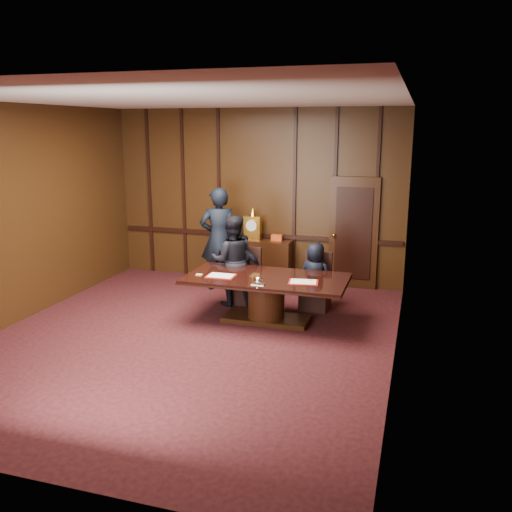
{
  "coord_description": "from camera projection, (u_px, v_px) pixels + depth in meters",
  "views": [
    {
      "loc": [
        3.2,
        -7.03,
        3.12
      ],
      "look_at": [
        0.67,
        1.28,
        1.05
      ],
      "focal_mm": 38.0,
      "sensor_mm": 36.0,
      "label": 1
    }
  ],
  "objects": [
    {
      "name": "chair_right",
      "position": [
        315.0,
        292.0,
        9.51
      ],
      "size": [
        0.5,
        0.5,
        0.99
      ],
      "rotation": [
        0.0,
        0.0,
        -0.05
      ],
      "color": "black",
      "rests_on": "ground"
    },
    {
      "name": "inkstand",
      "position": [
        258.0,
        281.0,
        8.34
      ],
      "size": [
        0.2,
        0.14,
        0.12
      ],
      "color": "white",
      "rests_on": "conference_table"
    },
    {
      "name": "sideboard",
      "position": [
        253.0,
        259.0,
        11.1
      ],
      "size": [
        1.6,
        0.45,
        1.54
      ],
      "color": "black",
      "rests_on": "ground"
    },
    {
      "name": "witness_left",
      "position": [
        219.0,
        239.0,
        10.54
      ],
      "size": [
        0.86,
        0.72,
        2.01
      ],
      "primitive_type": "imported",
      "rotation": [
        0.0,
        0.0,
        3.52
      ],
      "color": "black",
      "rests_on": "ground"
    },
    {
      "name": "notepad",
      "position": [
        199.0,
        275.0,
        8.87
      ],
      "size": [
        0.1,
        0.07,
        0.01
      ],
      "primitive_type": "cube",
      "rotation": [
        0.0,
        0.0,
        0.01
      ],
      "color": "#F1CC76",
      "rests_on": "conference_table"
    },
    {
      "name": "signatory_left",
      "position": [
        244.0,
        269.0,
        9.73
      ],
      "size": [
        0.77,
        0.39,
        1.26
      ],
      "primitive_type": "imported",
      "rotation": [
        0.0,
        0.0,
        3.02
      ],
      "color": "black",
      "rests_on": "ground"
    },
    {
      "name": "folder_left",
      "position": [
        221.0,
        276.0,
        8.79
      ],
      "size": [
        0.47,
        0.34,
        0.02
      ],
      "rotation": [
        0.0,
        0.0,
        0.02
      ],
      "color": "#9B160E",
      "rests_on": "conference_table"
    },
    {
      "name": "folder_right",
      "position": [
        303.0,
        282.0,
        8.44
      ],
      "size": [
        0.5,
        0.39,
        0.02
      ],
      "rotation": [
        0.0,
        0.0,
        0.15
      ],
      "color": "#9B160E",
      "rests_on": "conference_table"
    },
    {
      "name": "room",
      "position": [
        194.0,
        226.0,
        7.88
      ],
      "size": [
        7.0,
        7.04,
        3.5
      ],
      "color": "black",
      "rests_on": "ground"
    },
    {
      "name": "signatory_right",
      "position": [
        315.0,
        277.0,
        9.36
      ],
      "size": [
        0.66,
        0.51,
        1.2
      ],
      "primitive_type": "imported",
      "rotation": [
        0.0,
        0.0,
        2.91
      ],
      "color": "black",
      "rests_on": "ground"
    },
    {
      "name": "conference_table",
      "position": [
        266.0,
        292.0,
        8.83
      ],
      "size": [
        2.62,
        1.32,
        0.76
      ],
      "color": "black",
      "rests_on": "ground"
    },
    {
      "name": "witness_right",
      "position": [
        232.0,
        261.0,
        9.61
      ],
      "size": [
        0.95,
        0.84,
        1.63
      ],
      "primitive_type": "imported",
      "rotation": [
        0.0,
        0.0,
        3.47
      ],
      "color": "black",
      "rests_on": "ground"
    },
    {
      "name": "chair_left",
      "position": [
        245.0,
        286.0,
        9.88
      ],
      "size": [
        0.53,
        0.53,
        0.99
      ],
      "rotation": [
        0.0,
        0.0,
        -0.1
      ],
      "color": "black",
      "rests_on": "ground"
    }
  ]
}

